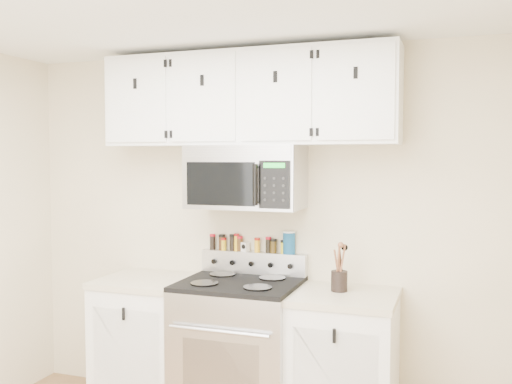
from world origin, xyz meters
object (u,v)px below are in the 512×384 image
at_px(microwave, 246,177).
at_px(utensil_crock, 339,279).
at_px(salt_canister, 289,242).
at_px(range, 239,351).

relative_size(microwave, utensil_crock, 2.55).
xyz_separation_m(microwave, salt_canister, (0.26, 0.16, -0.45)).
bearing_deg(range, utensil_crock, 5.87).
bearing_deg(salt_canister, microwave, -148.74).
bearing_deg(microwave, salt_canister, 31.26).
xyz_separation_m(microwave, utensil_crock, (0.65, -0.06, -0.63)).
bearing_deg(range, salt_canister, 47.71).
bearing_deg(range, microwave, 89.77).
relative_size(range, microwave, 1.45).
bearing_deg(microwave, utensil_crock, -5.33).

